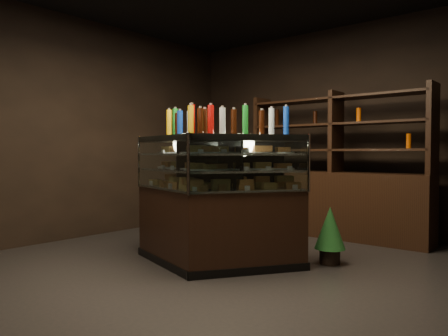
{
  "coord_description": "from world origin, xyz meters",
  "views": [
    {
      "loc": [
        2.85,
        -3.52,
        1.16
      ],
      "look_at": [
        0.08,
        -0.22,
        1.01
      ],
      "focal_mm": 35.0,
      "sensor_mm": 36.0,
      "label": 1
    }
  ],
  "objects": [
    {
      "name": "food_display",
      "position": [
        -0.11,
        -0.15,
        1.04
      ],
      "size": [
        1.54,
        1.04,
        0.42
      ],
      "color": "#D7934D",
      "rests_on": "display_case"
    },
    {
      "name": "back_shelving",
      "position": [
        0.19,
        2.05,
        0.6
      ],
      "size": [
        2.53,
        0.43,
        2.0
      ],
      "rotation": [
        0.0,
        0.0,
        -0.0
      ],
      "color": "black",
      "rests_on": "ground"
    },
    {
      "name": "potted_conifer",
      "position": [
        0.79,
        0.66,
        0.39
      ],
      "size": [
        0.32,
        0.32,
        0.68
      ],
      "rotation": [
        0.0,
        0.0,
        -0.09
      ],
      "color": "black",
      "rests_on": "ground"
    },
    {
      "name": "ground",
      "position": [
        0.0,
        0.0,
        0.0
      ],
      "size": [
        5.0,
        5.0,
        0.0
      ],
      "primitive_type": "plane",
      "color": "black",
      "rests_on": "ground"
    },
    {
      "name": "display_case",
      "position": [
        -0.12,
        -0.15,
        0.45
      ],
      "size": [
        1.85,
        1.37,
        1.35
      ],
      "rotation": [
        0.0,
        0.0,
        0.34
      ],
      "color": "black",
      "rests_on": "ground"
    },
    {
      "name": "room_shell",
      "position": [
        0.0,
        0.0,
        1.94
      ],
      "size": [
        5.02,
        5.02,
        3.01
      ],
      "color": "black",
      "rests_on": "ground"
    },
    {
      "name": "bottles_top",
      "position": [
        -0.12,
        -0.15,
        1.48
      ],
      "size": [
        1.38,
        0.9,
        0.3
      ],
      "color": "yellow",
      "rests_on": "display_case"
    }
  ]
}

